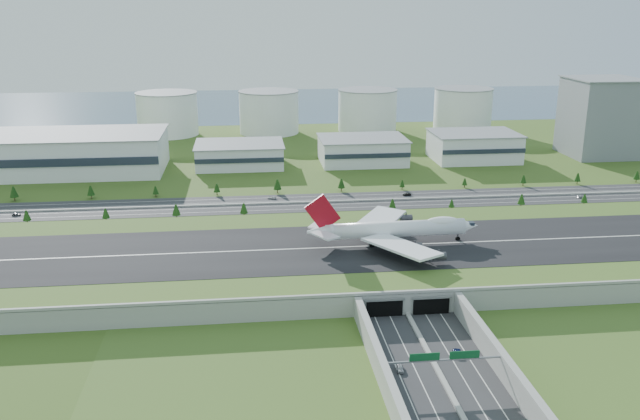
{
  "coord_description": "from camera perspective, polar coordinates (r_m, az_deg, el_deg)",
  "views": [
    {
      "loc": [
        -55.73,
        -265.93,
        107.28
      ],
      "look_at": [
        -22.04,
        35.0,
        14.12
      ],
      "focal_mm": 38.0,
      "sensor_mm": 36.0,
      "label": 1
    }
  ],
  "objects": [
    {
      "name": "boeing_747",
      "position": [
        290.37,
        6.25,
        -1.61
      ],
      "size": [
        76.11,
        71.9,
        23.52
      ],
      "rotation": [
        0.0,
        0.0,
        0.03
      ],
      "color": "white",
      "rests_on": "airfield_deck"
    },
    {
      "name": "car_4",
      "position": [
        388.75,
        -24.21,
        -0.33
      ],
      "size": [
        4.42,
        1.91,
        1.49
      ],
      "primitive_type": "imported",
      "rotation": [
        0.0,
        0.0,
        1.54
      ],
      "color": "#59585D",
      "rests_on": "ground"
    },
    {
      "name": "airfield_deck",
      "position": [
        290.55,
        5.11,
        -3.77
      ],
      "size": [
        520.0,
        100.0,
        9.2
      ],
      "color": "gray",
      "rests_on": "ground"
    },
    {
      "name": "fuel_tank_b",
      "position": [
        583.25,
        -4.32,
        8.2
      ],
      "size": [
        50.0,
        50.0,
        35.0
      ],
      "primitive_type": "cylinder",
      "color": "white",
      "rests_on": "ground"
    },
    {
      "name": "north_expressway",
      "position": [
        380.62,
        2.29,
        0.72
      ],
      "size": [
        560.0,
        36.0,
        0.12
      ],
      "primitive_type": "cube",
      "color": "#28282B",
      "rests_on": "ground"
    },
    {
      "name": "fuel_tank_d",
      "position": [
        613.29,
        11.93,
        8.32
      ],
      "size": [
        50.0,
        50.0,
        35.0
      ],
      "primitive_type": "cylinder",
      "color": "white",
      "rests_on": "ground"
    },
    {
      "name": "car_6",
      "position": [
        414.97,
        21.17,
        1.05
      ],
      "size": [
        4.91,
        2.38,
        1.35
      ],
      "primitive_type": "imported",
      "rotation": [
        0.0,
        0.0,
        1.54
      ],
      "color": "#BCBBC0",
      "rests_on": "ground"
    },
    {
      "name": "car_7",
      "position": [
        386.16,
        -4.08,
        1.05
      ],
      "size": [
        5.25,
        3.45,
        1.41
      ],
      "primitive_type": "imported",
      "rotation": [
        0.0,
        0.0,
        -1.9
      ],
      "color": "silver",
      "rests_on": "ground"
    },
    {
      "name": "tree_row",
      "position": [
        377.97,
        1.84,
        1.33
      ],
      "size": [
        506.2,
        48.58,
        8.42
      ],
      "color": "#3D2819",
      "rests_on": "ground"
    },
    {
      "name": "car_0",
      "position": [
        212.37,
        6.76,
        -13.07
      ],
      "size": [
        2.74,
        5.28,
        1.72
      ],
      "primitive_type": "imported",
      "rotation": [
        0.0,
        0.0,
        -0.15
      ],
      "color": "#B0AFB4",
      "rests_on": "ground"
    },
    {
      "name": "fuel_tank_a",
      "position": [
        586.42,
        -12.72,
        7.88
      ],
      "size": [
        50.0,
        50.0,
        35.0
      ],
      "primitive_type": "cylinder",
      "color": "white",
      "rests_on": "ground"
    },
    {
      "name": "ground",
      "position": [
        292.11,
        5.08,
        -4.52
      ],
      "size": [
        1200.0,
        1200.0,
        0.0
      ],
      "primitive_type": "plane",
      "color": "#334F18",
      "rests_on": "ground"
    },
    {
      "name": "car_5",
      "position": [
        394.54,
        7.33,
        1.32
      ],
      "size": [
        5.14,
        2.45,
        1.63
      ],
      "primitive_type": "imported",
      "rotation": [
        0.0,
        0.0,
        -1.42
      ],
      "color": "black",
      "rests_on": "ground"
    },
    {
      "name": "hangar_mid_b",
      "position": [
        473.44,
        3.59,
        5.02
      ],
      "size": [
        58.0,
        42.0,
        17.0
      ],
      "primitive_type": "cube",
      "color": "white",
      "rests_on": "ground"
    },
    {
      "name": "office_tower",
      "position": [
        533.12,
        22.55,
        7.2
      ],
      "size": [
        46.0,
        46.0,
        55.0
      ],
      "primitive_type": "cube",
      "color": "gray",
      "rests_on": "ground"
    },
    {
      "name": "hangar_mid_c",
      "position": [
        493.22,
        12.82,
        5.24
      ],
      "size": [
        58.0,
        42.0,
        19.0
      ],
      "primitive_type": "cube",
      "color": "white",
      "rests_on": "ground"
    },
    {
      "name": "fuel_tank_c",
      "position": [
        592.39,
        4.01,
        8.34
      ],
      "size": [
        50.0,
        50.0,
        35.0
      ],
      "primitive_type": "cylinder",
      "color": "white",
      "rests_on": "ground"
    },
    {
      "name": "car_2",
      "position": [
        223.93,
        11.49,
        -11.65
      ],
      "size": [
        3.25,
        5.71,
        1.5
      ],
      "primitive_type": "imported",
      "rotation": [
        0.0,
        0.0,
        3.0
      ],
      "color": "#0E1947",
      "rests_on": "ground"
    },
    {
      "name": "hangar_mid_a",
      "position": [
        466.74,
        -6.79,
        4.64
      ],
      "size": [
        58.0,
        42.0,
        15.0
      ],
      "primitive_type": "cube",
      "color": "white",
      "rests_on": "ground"
    },
    {
      "name": "underpass_road",
      "position": [
        203.99,
        10.72,
        -13.84
      ],
      "size": [
        38.8,
        120.4,
        8.0
      ],
      "color": "#28282B",
      "rests_on": "ground"
    },
    {
      "name": "sign_gantry_near",
      "position": [
        205.84,
        10.42,
        -12.38
      ],
      "size": [
        38.7,
        0.7,
        9.8
      ],
      "color": "gray",
      "rests_on": "ground"
    },
    {
      "name": "bay_water",
      "position": [
        755.65,
        -2.12,
        8.93
      ],
      "size": [
        1200.0,
        260.0,
        0.06
      ],
      "primitive_type": "cube",
      "color": "#39546D",
      "rests_on": "ground"
    },
    {
      "name": "hangar_west",
      "position": [
        474.74,
        -20.24,
        4.52
      ],
      "size": [
        120.0,
        60.0,
        25.0
      ],
      "primitive_type": "cube",
      "color": "white",
      "rests_on": "ground"
    }
  ]
}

